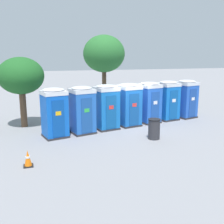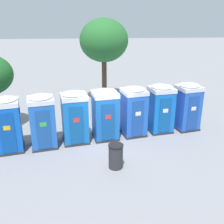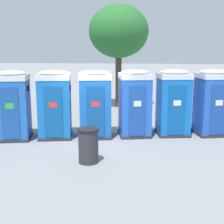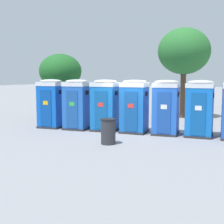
% 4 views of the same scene
% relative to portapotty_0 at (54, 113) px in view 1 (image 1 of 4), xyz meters
% --- Properties ---
extents(ground_plane, '(120.00, 120.00, 0.00)m').
position_rel_portapotty_0_xyz_m(ground_plane, '(4.48, 0.70, -1.28)').
color(ground_plane, gray).
extents(portapotty_0, '(1.41, 1.43, 2.54)m').
position_rel_portapotty_0_xyz_m(portapotty_0, '(0.00, 0.00, 0.00)').
color(portapotty_0, '#2D2D33').
rests_on(portapotty_0, ground).
extents(portapotty_1, '(1.41, 1.43, 2.54)m').
position_rel_portapotty_0_xyz_m(portapotty_1, '(1.49, 0.27, -0.00)').
color(portapotty_1, '#2D2D33').
rests_on(portapotty_1, ground).
extents(portapotty_2, '(1.43, 1.41, 2.54)m').
position_rel_portapotty_0_xyz_m(portapotty_2, '(2.95, 0.66, -0.00)').
color(portapotty_2, '#2D2D33').
rests_on(portapotty_2, ground).
extents(portapotty_3, '(1.41, 1.40, 2.54)m').
position_rel_portapotty_0_xyz_m(portapotty_3, '(4.43, 0.94, -0.00)').
color(portapotty_3, '#2D2D33').
rests_on(portapotty_3, ground).
extents(portapotty_4, '(1.40, 1.42, 2.54)m').
position_rel_portapotty_0_xyz_m(portapotty_4, '(5.91, 1.26, 0.00)').
color(portapotty_4, '#2D2D33').
rests_on(portapotty_4, ground).
extents(portapotty_5, '(1.39, 1.39, 2.54)m').
position_rel_portapotty_0_xyz_m(portapotty_5, '(7.38, 1.58, -0.00)').
color(portapotty_5, '#2D2D33').
rests_on(portapotty_5, ground).
extents(portapotty_6, '(1.43, 1.44, 2.54)m').
position_rel_portapotty_0_xyz_m(portapotty_6, '(8.88, 1.77, -0.00)').
color(portapotty_6, '#2D2D33').
rests_on(portapotty_6, ground).
extents(street_tree_0, '(3.31, 3.31, 5.73)m').
position_rel_portapotty_0_xyz_m(street_tree_0, '(4.72, 7.22, 2.95)').
color(street_tree_0, '#4C3826').
rests_on(street_tree_0, ground).
extents(street_tree_1, '(2.60, 2.60, 4.05)m').
position_rel_portapotty_0_xyz_m(street_tree_1, '(-1.54, 2.58, 1.67)').
color(street_tree_1, brown).
rests_on(street_tree_1, ground).
extents(trash_can, '(0.62, 0.62, 1.03)m').
position_rel_portapotty_0_xyz_m(trash_can, '(4.69, -1.87, -0.76)').
color(trash_can, '#2D2D33').
rests_on(trash_can, ground).
extents(traffic_cone, '(0.36, 0.36, 0.64)m').
position_rel_portapotty_0_xyz_m(traffic_cone, '(-1.37, -3.46, -0.97)').
color(traffic_cone, black).
rests_on(traffic_cone, ground).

